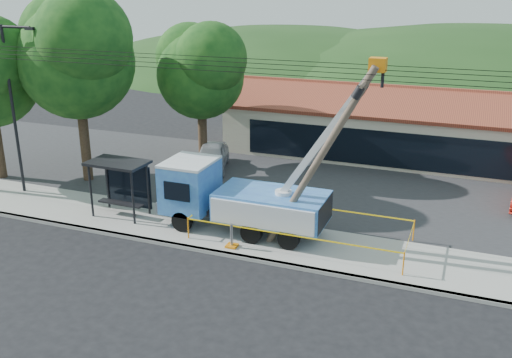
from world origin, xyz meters
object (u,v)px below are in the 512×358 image
object	(u,v)px
leaning_pole	(323,152)
bus_shelter	(121,175)
car_silver	(212,170)
utility_truck	(238,197)

from	to	relation	value
leaning_pole	bus_shelter	xyz separation A→B (m)	(-10.09, 0.34, -2.34)
leaning_pole	bus_shelter	distance (m)	10.36
leaning_pole	car_silver	distance (m)	13.27
leaning_pole	bus_shelter	size ratio (longest dim) A/B	2.79
car_silver	bus_shelter	bearing A→B (deg)	-114.72
leaning_pole	car_silver	bearing A→B (deg)	137.11
bus_shelter	car_silver	size ratio (longest dim) A/B	0.62
car_silver	utility_truck	bearing A→B (deg)	-75.05
bus_shelter	leaning_pole	bearing A→B (deg)	-0.70
bus_shelter	utility_truck	bearing A→B (deg)	4.24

